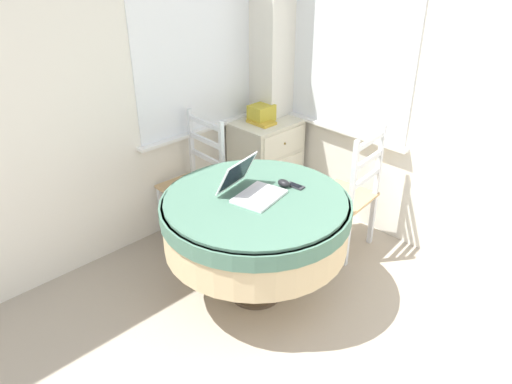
% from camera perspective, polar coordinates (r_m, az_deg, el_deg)
% --- Properties ---
extents(corner_room_shell, '(4.49, 4.88, 2.55)m').
position_cam_1_polar(corner_room_shell, '(3.11, 4.45, 10.41)').
color(corner_room_shell, white).
rests_on(corner_room_shell, ground_plane).
extents(round_dining_table, '(1.19, 1.19, 0.74)m').
position_cam_1_polar(round_dining_table, '(3.15, -0.04, -3.09)').
color(round_dining_table, '#4C3D2D').
rests_on(round_dining_table, ground_plane).
extents(laptop, '(0.38, 0.40, 0.23)m').
position_cam_1_polar(laptop, '(3.08, -0.56, 0.45)').
color(laptop, white).
rests_on(laptop, round_dining_table).
extents(computer_mouse, '(0.06, 0.09, 0.05)m').
position_cam_1_polar(computer_mouse, '(3.20, 3.19, 1.01)').
color(computer_mouse, black).
rests_on(computer_mouse, round_dining_table).
extents(cell_phone, '(0.06, 0.12, 0.01)m').
position_cam_1_polar(cell_phone, '(3.21, 4.51, 0.71)').
color(cell_phone, '#2D2D33').
rests_on(cell_phone, round_dining_table).
extents(dining_chair_near_back_window, '(0.39, 0.45, 0.99)m').
position_cam_1_polar(dining_chair_near_back_window, '(3.89, -6.93, 1.01)').
color(dining_chair_near_back_window, tan).
rests_on(dining_chair_near_back_window, ground_plane).
extents(dining_chair_near_right_window, '(0.48, 0.43, 0.99)m').
position_cam_1_polar(dining_chair_near_right_window, '(3.75, 10.58, -0.40)').
color(dining_chair_near_right_window, tan).
rests_on(dining_chair_near_right_window, ground_plane).
extents(corner_cabinet, '(0.56, 0.45, 0.77)m').
position_cam_1_polar(corner_cabinet, '(4.39, 1.15, 3.45)').
color(corner_cabinet, silver).
rests_on(corner_cabinet, ground_plane).
extents(storage_box, '(0.19, 0.16, 0.14)m').
position_cam_1_polar(storage_box, '(4.21, 0.63, 9.01)').
color(storage_box, gold).
rests_on(storage_box, corner_cabinet).
extents(book_on_cabinet, '(0.15, 0.22, 0.02)m').
position_cam_1_polar(book_on_cabinet, '(4.17, 0.62, 7.99)').
color(book_on_cabinet, gold).
rests_on(book_on_cabinet, corner_cabinet).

